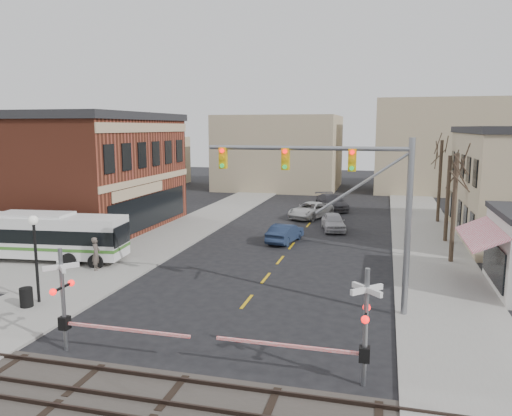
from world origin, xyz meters
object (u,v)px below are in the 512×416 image
at_px(car_c, 311,210).
at_px(car_d, 332,202).
at_px(rr_crossing_west, 73,302).
at_px(pedestrian_near, 96,254).
at_px(car_b, 285,233).
at_px(street_lamp, 35,241).
at_px(car_a, 333,222).
at_px(pedestrian_far, 99,246).
at_px(transit_bus, 36,235).
at_px(rr_crossing_east, 352,328).
at_px(traffic_signal_mast, 349,189).
at_px(trash_bin, 26,297).

distance_m(car_c, car_d, 5.39).
distance_m(rr_crossing_west, pedestrian_near, 10.96).
bearing_deg(car_c, car_b, -69.49).
bearing_deg(street_lamp, car_b, 60.75).
distance_m(car_a, pedestrian_far, 19.04).
height_order(car_c, pedestrian_near, pedestrian_near).
xyz_separation_m(transit_bus, rr_crossing_east, (20.38, -10.58, 0.29)).
relative_size(traffic_signal_mast, street_lamp, 2.20).
relative_size(pedestrian_near, pedestrian_far, 1.06).
relative_size(trash_bin, car_d, 0.16).
bearing_deg(transit_bus, rr_crossing_west, -46.77).
bearing_deg(transit_bus, car_a, 39.87).
xyz_separation_m(transit_bus, pedestrian_far, (4.01, 0.73, -0.64)).
xyz_separation_m(rr_crossing_east, car_b, (-6.15, 19.79, -1.27)).
relative_size(street_lamp, trash_bin, 4.68).
bearing_deg(rr_crossing_west, car_b, 78.30).
xyz_separation_m(rr_crossing_west, pedestrian_near, (-5.14, 9.64, -0.87)).
relative_size(rr_crossing_west, trash_bin, 6.21).
bearing_deg(car_b, traffic_signal_mast, 123.02).
height_order(rr_crossing_west, car_c, rr_crossing_west).
bearing_deg(car_d, car_c, -130.15).
distance_m(street_lamp, car_c, 27.99).
relative_size(transit_bus, trash_bin, 12.95).
bearing_deg(car_c, traffic_signal_mast, -55.25).
bearing_deg(traffic_signal_mast, car_b, 112.64).
height_order(car_b, pedestrian_near, pedestrian_near).
distance_m(traffic_signal_mast, rr_crossing_west, 12.37).
bearing_deg(rr_crossing_east, rr_crossing_west, -179.11).
height_order(rr_crossing_west, car_b, rr_crossing_west).
bearing_deg(trash_bin, transit_bus, 125.15).
relative_size(car_c, car_d, 0.96).
bearing_deg(traffic_signal_mast, trash_bin, -166.41).
distance_m(pedestrian_near, pedestrian_far, 2.07).
bearing_deg(car_b, rr_crossing_west, 88.67).
height_order(rr_crossing_east, pedestrian_far, rr_crossing_east).
distance_m(traffic_signal_mast, car_d, 29.32).
bearing_deg(trash_bin, car_c, 70.79).
distance_m(transit_bus, pedestrian_near, 5.12).
distance_m(trash_bin, car_d, 33.96).
xyz_separation_m(car_b, car_d, (1.79, 15.60, 0.10)).
xyz_separation_m(trash_bin, car_a, (12.06, 21.78, 0.16)).
relative_size(street_lamp, car_c, 0.80).
relative_size(rr_crossing_east, pedestrian_far, 3.05).
bearing_deg(pedestrian_far, rr_crossing_west, -124.54).
xyz_separation_m(rr_crossing_east, trash_bin, (-15.19, 3.21, -1.40)).
xyz_separation_m(rr_crossing_west, rr_crossing_east, (10.28, 0.16, 0.00)).
xyz_separation_m(street_lamp, pedestrian_near, (-0.37, 5.58, -2.05)).
distance_m(car_a, car_b, 6.01).
xyz_separation_m(car_c, pedestrian_far, (-10.59, -18.88, 0.30)).
bearing_deg(rr_crossing_west, car_a, 74.12).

